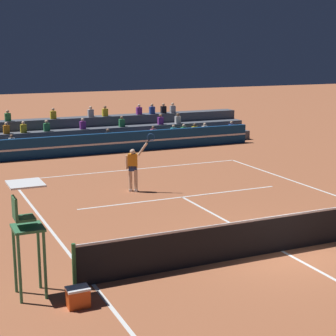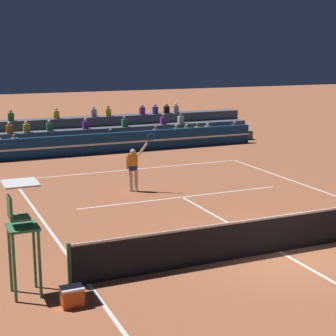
# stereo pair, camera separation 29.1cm
# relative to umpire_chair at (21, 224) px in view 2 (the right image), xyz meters

# --- Properties ---
(ground_plane) EXTENTS (120.00, 120.00, 0.00)m
(ground_plane) POSITION_rel_umpire_chair_xyz_m (7.02, 0.00, -1.72)
(ground_plane) COLOR #AD603D
(court_lines) EXTENTS (11.10, 23.90, 0.01)m
(court_lines) POSITION_rel_umpire_chair_xyz_m (7.02, 0.00, -1.71)
(court_lines) COLOR white
(court_lines) RESTS_ON ground
(tennis_net) EXTENTS (12.00, 0.10, 1.10)m
(tennis_net) POSITION_rel_umpire_chair_xyz_m (7.02, 0.00, -1.17)
(tennis_net) COLOR #2D6B38
(tennis_net) RESTS_ON ground
(sponsor_banner_wall) EXTENTS (18.00, 0.26, 1.10)m
(sponsor_banner_wall) POSITION_rel_umpire_chair_xyz_m (7.02, 16.42, -1.17)
(sponsor_banner_wall) COLOR navy
(sponsor_banner_wall) RESTS_ON ground
(bleacher_stand) EXTENTS (19.81, 2.85, 2.28)m
(bleacher_stand) POSITION_rel_umpire_chair_xyz_m (7.03, 18.95, -1.07)
(bleacher_stand) COLOR #4C515B
(bleacher_stand) RESTS_ON ground
(umpire_chair) EXTENTS (0.76, 0.84, 2.67)m
(umpire_chair) POSITION_rel_umpire_chair_xyz_m (0.00, 0.00, 0.00)
(umpire_chair) COLOR #337047
(umpire_chair) RESTS_ON ground
(tennis_player) EXTENTS (1.11, 0.67, 2.40)m
(tennis_player) POSITION_rel_umpire_chair_xyz_m (5.64, 8.03, -0.73)
(tennis_player) COLOR beige
(tennis_player) RESTS_ON ground
(tennis_ball) EXTENTS (0.07, 0.07, 0.07)m
(tennis_ball) POSITION_rel_umpire_chair_xyz_m (4.64, 1.12, -1.68)
(tennis_ball) COLOR #C6DB33
(tennis_ball) RESTS_ON ground
(equipment_cooler) EXTENTS (0.50, 0.38, 0.45)m
(equipment_cooler) POSITION_rel_umpire_chair_xyz_m (0.87, -1.01, -1.49)
(equipment_cooler) COLOR #D84C19
(equipment_cooler) RESTS_ON ground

